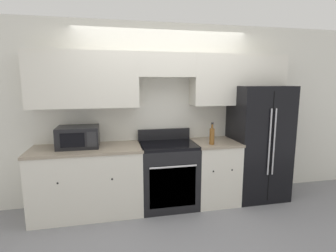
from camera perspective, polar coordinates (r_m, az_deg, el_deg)
The scene contains 8 objects.
ground_plane at distance 3.71m, azimuth 1.07°, elevation -18.80°, with size 12.00×12.00×0.00m, color gray.
wall_back at distance 3.85m, azimuth -0.88°, elevation 5.59°, with size 8.00×0.39×2.60m.
lower_cabinets_left at distance 3.74m, azimuth -17.03°, elevation -11.32°, with size 1.44×0.64×0.91m.
lower_cabinets_right at distance 4.00m, azimuth 9.97°, elevation -9.65°, with size 0.64×0.64×0.91m.
oven_range at distance 3.80m, azimuth 0.01°, elevation -10.48°, with size 0.78×0.65×1.07m.
refrigerator at distance 4.23m, azimuth 18.84°, elevation -3.36°, with size 0.80×0.73×1.71m.
microwave at distance 3.64m, azimuth -18.95°, elevation -2.25°, with size 0.53×0.40×0.28m.
bottle at distance 3.65m, azimuth 9.55°, elevation -2.11°, with size 0.07×0.07×0.31m.
Camera 1 is at (-0.76, -3.18, 1.76)m, focal length 28.00 mm.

